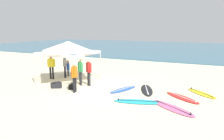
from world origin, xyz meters
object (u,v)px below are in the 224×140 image
at_px(surfboard_black, 147,90).
at_px(person_yellow, 51,65).
at_px(surfboard_pink, 172,108).
at_px(person_red, 89,70).
at_px(surfboard_blue, 123,89).
at_px(surfboard_cyan, 139,102).
at_px(person_blue, 68,67).
at_px(gear_bag_near_tent, 57,86).
at_px(gear_bag_by_pole, 56,85).
at_px(person_green, 80,70).
at_px(person_orange, 74,75).
at_px(surfboard_yellow, 201,93).
at_px(gear_bag_on_sand, 73,86).
at_px(canopy_tent, 68,46).
at_px(surfboard_red, 182,98).
at_px(person_grey, 65,64).

height_order(surfboard_black, person_yellow, person_yellow).
distance_m(surfboard_pink, person_red, 5.83).
bearing_deg(person_yellow, person_red, -7.43).
height_order(surfboard_blue, surfboard_cyan, same).
xyz_separation_m(person_blue, gear_bag_near_tent, (1.45, -3.09, -0.52)).
bearing_deg(surfboard_blue, gear_bag_by_pole, -164.26).
distance_m(surfboard_pink, person_blue, 9.17).
distance_m(surfboard_pink, gear_bag_near_tent, 7.01).
bearing_deg(surfboard_black, person_green, -171.41).
distance_m(person_green, gear_bag_by_pole, 1.75).
bearing_deg(surfboard_pink, person_orange, 177.94).
distance_m(surfboard_cyan, surfboard_yellow, 3.92).
bearing_deg(person_green, gear_bag_on_sand, -90.90).
bearing_deg(surfboard_black, gear_bag_by_pole, -163.13).
bearing_deg(canopy_tent, surfboard_yellow, 4.91).
bearing_deg(gear_bag_on_sand, person_red, 59.57).
bearing_deg(surfboard_cyan, surfboard_red, 39.99).
distance_m(canopy_tent, person_blue, 2.43).
bearing_deg(person_orange, surfboard_black, 29.76).
bearing_deg(surfboard_yellow, surfboard_black, -166.94).
height_order(canopy_tent, surfboard_red, canopy_tent).
bearing_deg(surfboard_red, surfboard_yellow, 55.28).
distance_m(surfboard_blue, surfboard_cyan, 2.22).
distance_m(surfboard_black, gear_bag_on_sand, 4.46).
bearing_deg(gear_bag_near_tent, person_grey, 117.26).
relative_size(surfboard_black, gear_bag_near_tent, 4.10).
relative_size(surfboard_cyan, surfboard_yellow, 1.39).
bearing_deg(person_blue, person_orange, -48.35).
distance_m(canopy_tent, person_yellow, 2.08).
xyz_separation_m(person_green, gear_bag_by_pole, (-1.17, -0.99, -0.85)).
distance_m(person_orange, gear_bag_on_sand, 1.17).
xyz_separation_m(person_yellow, person_grey, (0.59, 0.77, 0.00)).
bearing_deg(surfboard_red, surfboard_black, 164.74).
bearing_deg(gear_bag_on_sand, canopy_tent, 131.70).
relative_size(person_orange, gear_bag_near_tent, 2.85).
bearing_deg(person_orange, person_green, 111.22).
bearing_deg(surfboard_pink, person_red, 162.34).
distance_m(surfboard_pink, surfboard_yellow, 3.14).
height_order(surfboard_red, person_red, person_red).
distance_m(surfboard_black, person_grey, 6.55).
relative_size(surfboard_cyan, gear_bag_on_sand, 4.26).
height_order(surfboard_cyan, surfboard_yellow, same).
bearing_deg(gear_bag_near_tent, person_blue, 115.15).
distance_m(surfboard_blue, gear_bag_by_pole, 4.23).
relative_size(person_red, person_green, 1.00).
bearing_deg(gear_bag_on_sand, person_green, 89.10).
relative_size(surfboard_blue, person_yellow, 1.28).
bearing_deg(surfboard_blue, person_orange, -145.69).
distance_m(surfboard_yellow, gear_bag_by_pole, 8.60).
relative_size(surfboard_cyan, person_blue, 2.13).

